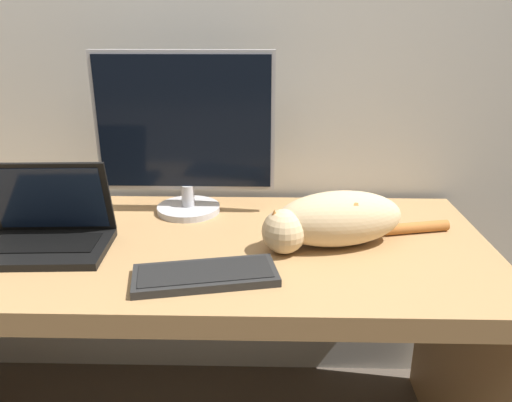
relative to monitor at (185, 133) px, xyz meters
name	(u,v)px	position (x,y,z in m)	size (l,w,h in m)	color
wall_back	(181,25)	(-0.03, 0.20, 0.31)	(6.40, 0.06, 2.60)	silver
desk	(169,285)	(-0.03, -0.23, -0.39)	(1.79, 0.73, 0.74)	#A37A4C
monitor	(185,133)	(0.00, 0.00, 0.00)	(0.55, 0.20, 0.50)	#B2B2B7
laptop	(46,232)	(-0.34, -0.28, -0.21)	(0.34, 0.24, 0.23)	black
external_keyboard	(205,275)	(0.11, -0.44, -0.24)	(0.36, 0.20, 0.02)	black
cat	(333,219)	(0.43, -0.24, -0.18)	(0.54, 0.24, 0.15)	#D1B284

